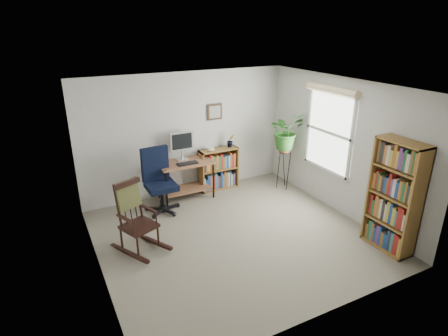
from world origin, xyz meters
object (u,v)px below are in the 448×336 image
tall_bookshelf (394,197)px  low_bookshelf (219,169)px  desk (186,180)px  office_chair (161,181)px  rocking_chair (138,217)px

tall_bookshelf → low_bookshelf: bearing=112.6°
desk → tall_bookshelf: size_ratio=0.61×
office_chair → rocking_chair: bearing=-129.0°
desk → low_bookshelf: 0.78m
office_chair → low_bookshelf: 1.46m
low_bookshelf → tall_bookshelf: 3.44m
office_chair → low_bookshelf: (1.37, 0.46, -0.17)m
tall_bookshelf → rocking_chair: bearing=153.7°
rocking_chair → tall_bookshelf: tall_bookshelf is taller
low_bookshelf → tall_bookshelf: bearing=-67.4°
office_chair → tall_bookshelf: size_ratio=0.69×
desk → low_bookshelf: (0.77, 0.12, 0.05)m
rocking_chair → office_chair: bearing=33.8°
office_chair → tall_bookshelf: bearing=-50.0°
rocking_chair → low_bookshelf: bearing=13.5°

